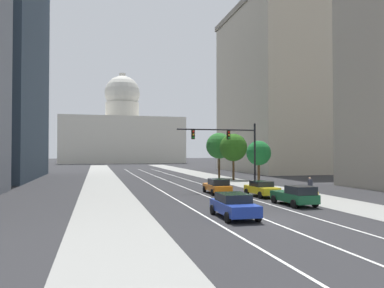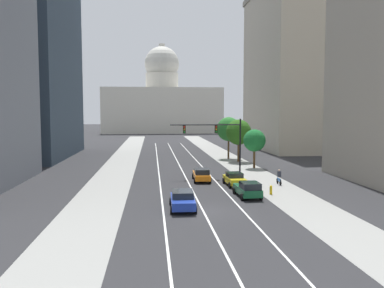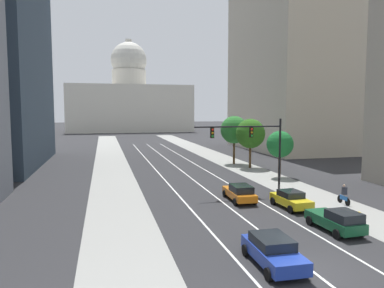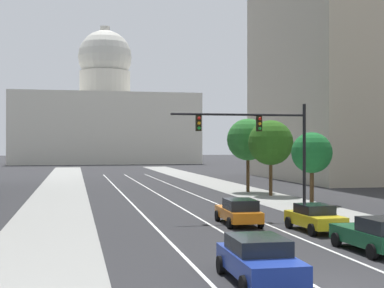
{
  "view_description": "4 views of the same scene",
  "coord_description": "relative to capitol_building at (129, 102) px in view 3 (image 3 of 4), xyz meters",
  "views": [
    {
      "loc": [
        -9.94,
        -21.18,
        4.06
      ],
      "look_at": [
        2.13,
        25.68,
        5.15
      ],
      "focal_mm": 35.06,
      "sensor_mm": 36.0,
      "label": 1
    },
    {
      "loc": [
        -4.05,
        -31.01,
        7.95
      ],
      "look_at": [
        1.61,
        24.6,
        3.45
      ],
      "focal_mm": 36.75,
      "sensor_mm": 36.0,
      "label": 2
    },
    {
      "loc": [
        -9.94,
        -15.8,
        7.97
      ],
      "look_at": [
        -2.52,
        14.54,
        5.08
      ],
      "focal_mm": 33.95,
      "sensor_mm": 36.0,
      "label": 3
    },
    {
      "loc": [
        -7.58,
        -16.79,
        4.55
      ],
      "look_at": [
        1.61,
        26.64,
        4.65
      ],
      "focal_mm": 52.02,
      "sensor_mm": 36.0,
      "label": 4
    }
  ],
  "objects": [
    {
      "name": "ground_plane",
      "position": [
        0.0,
        -86.31,
        -11.25
      ],
      "size": [
        400.0,
        400.0,
        0.0
      ],
      "primitive_type": "plane",
      "color": "#2B2B2D"
    },
    {
      "name": "sidewalk_left",
      "position": [
        -8.92,
        -91.31,
        -11.24
      ],
      "size": [
        4.99,
        130.0,
        0.01
      ],
      "primitive_type": "cube",
      "color": "gray",
      "rests_on": "ground"
    },
    {
      "name": "sidewalk_right",
      "position": [
        8.92,
        -91.31,
        -11.24
      ],
      "size": [
        4.99,
        130.0,
        0.01
      ],
      "primitive_type": "cube",
      "color": "gray",
      "rests_on": "ground"
    },
    {
      "name": "lane_stripe_left",
      "position": [
        -3.21,
        -101.31,
        -11.24
      ],
      "size": [
        0.16,
        90.0,
        0.01
      ],
      "primitive_type": "cube",
      "color": "white",
      "rests_on": "ground"
    },
    {
      "name": "lane_stripe_center",
      "position": [
        0.0,
        -101.31,
        -11.24
      ],
      "size": [
        0.16,
        90.0,
        0.01
      ],
      "primitive_type": "cube",
      "color": "white",
      "rests_on": "ground"
    },
    {
      "name": "lane_stripe_right",
      "position": [
        3.21,
        -101.31,
        -11.24
      ],
      "size": [
        0.16,
        90.0,
        0.01
      ],
      "primitive_type": "cube",
      "color": "white",
      "rests_on": "ground"
    },
    {
      "name": "office_tower_far_right",
      "position": [
        28.52,
        -74.52,
        6.29
      ],
      "size": [
        20.18,
        29.24,
        35.0
      ],
      "color": "#B7AD99",
      "rests_on": "ground"
    },
    {
      "name": "capitol_building",
      "position": [
        0.0,
        0.0,
        0.0
      ],
      "size": [
        45.48,
        23.86,
        34.87
      ],
      "color": "beige",
      "rests_on": "ground"
    },
    {
      "name": "car_yellow",
      "position": [
        4.82,
        -115.78,
        -10.5
      ],
      "size": [
        2.09,
        4.11,
        1.43
      ],
      "rotation": [
        0.0,
        0.0,
        1.62
      ],
      "color": "yellow",
      "rests_on": "ground"
    },
    {
      "name": "car_blue",
      "position": [
        -1.61,
        -125.56,
        -10.46
      ],
      "size": [
        2.18,
        4.49,
        1.5
      ],
      "rotation": [
        0.0,
        0.0,
        1.55
      ],
      "color": "#1E389E",
      "rests_on": "ground"
    },
    {
      "name": "car_orange",
      "position": [
        1.6,
        -112.61,
        -10.47
      ],
      "size": [
        2.1,
        4.67,
        1.5
      ],
      "rotation": [
        0.0,
        0.0,
        1.53
      ],
      "color": "orange",
      "rests_on": "ground"
    },
    {
      "name": "car_green",
      "position": [
        4.83,
        -121.78,
        -10.46
      ],
      "size": [
        2.11,
        4.33,
        1.56
      ],
      "rotation": [
        0.0,
        0.0,
        1.6
      ],
      "color": "#14512D",
      "rests_on": "ground"
    },
    {
      "name": "traffic_signal_mast",
      "position": [
        4.04,
        -110.02,
        -6.19
      ],
      "size": [
        8.73,
        0.39,
        7.19
      ],
      "color": "black",
      "rests_on": "ground"
    },
    {
      "name": "fire_hydrant",
      "position": [
        7.38,
        -120.71,
        -10.78
      ],
      "size": [
        0.26,
        0.35,
        0.91
      ],
      "color": "yellow",
      "rests_on": "ground"
    },
    {
      "name": "cyclist",
      "position": [
        9.82,
        -115.77,
        -10.4
      ],
      "size": [
        0.36,
        1.7,
        1.72
      ],
      "rotation": [
        0.0,
        0.0,
        1.56
      ],
      "color": "black",
      "rests_on": "ground"
    },
    {
      "name": "street_tree_far_right",
      "position": [
        10.39,
        -102.96,
        -7.29
      ],
      "size": [
        3.17,
        3.17,
        5.57
      ],
      "color": "#51381E",
      "rests_on": "ground"
    },
    {
      "name": "street_tree_near_right",
      "position": [
        9.76,
        -95.51,
        -6.47
      ],
      "size": [
        4.08,
        4.08,
        6.83
      ],
      "color": "#51381E",
      "rests_on": "ground"
    },
    {
      "name": "street_tree_mid_right",
      "position": [
        8.97,
        -91.25,
        -6.15
      ],
      "size": [
        4.09,
        4.09,
        7.16
      ],
      "color": "#51381E",
      "rests_on": "ground"
    }
  ]
}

